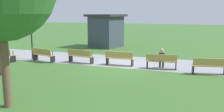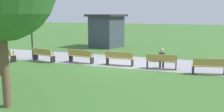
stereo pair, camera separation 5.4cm
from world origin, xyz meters
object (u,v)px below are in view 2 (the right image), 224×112
(bench_6, at_px, (161,61))
(bench_7, at_px, (210,66))
(person_seated, at_px, (162,58))
(kiosk, at_px, (107,30))
(bench_4, at_px, (81,56))
(lamp_post, at_px, (31,19))
(bench_3, at_px, (43,54))
(bench_5, at_px, (119,58))
(bench_2, at_px, (6,54))

(bench_6, bearing_deg, bench_7, -15.32)
(bench_7, height_order, person_seated, person_seated)
(kiosk, bearing_deg, bench_4, -67.44)
(lamp_post, xyz_separation_m, kiosk, (2.51, 7.66, -1.22))
(bench_4, relative_size, bench_6, 1.00)
(bench_3, height_order, lamp_post, lamp_post)
(bench_5, xyz_separation_m, kiosk, (-3.87, 7.61, 1.10))
(bench_4, bearing_deg, bench_7, 3.09)
(bench_2, distance_m, bench_4, 5.18)
(bench_3, relative_size, bench_4, 1.01)
(bench_3, height_order, bench_5, same)
(bench_2, distance_m, person_seated, 10.30)
(bench_3, xyz_separation_m, bench_6, (7.74, 0.41, 0.00))
(lamp_post, bearing_deg, person_seated, 0.30)
(bench_6, distance_m, lamp_post, 9.27)
(bench_7, relative_size, person_seated, 1.50)
(bench_6, xyz_separation_m, person_seated, (-0.02, 0.14, 0.16))
(person_seated, distance_m, lamp_post, 9.21)
(bench_5, height_order, person_seated, person_seated)
(bench_2, height_order, person_seated, person_seated)
(bench_6, bearing_deg, lamp_post, 173.25)
(lamp_post, bearing_deg, bench_6, -0.60)
(bench_6, bearing_deg, bench_2, 179.97)
(bench_3, xyz_separation_m, person_seated, (7.72, 0.55, 0.16))
(bench_2, relative_size, lamp_post, 0.45)
(bench_4, bearing_deg, bench_5, 9.21)
(bench_4, distance_m, lamp_post, 4.45)
(bench_5, height_order, kiosk, kiosk)
(bench_2, height_order, lamp_post, lamp_post)
(bench_3, relative_size, bench_5, 1.03)
(bench_4, bearing_deg, bench_6, 6.15)
(bench_7, bearing_deg, bench_6, 158.53)
(bench_5, bearing_deg, bench_6, -3.06)
(bench_3, bearing_deg, bench_6, 15.36)
(bench_5, relative_size, person_seated, 1.45)
(person_seated, height_order, kiosk, kiosk)
(bench_2, distance_m, bench_7, 12.82)
(kiosk, bearing_deg, bench_3, -85.73)
(bench_5, bearing_deg, person_seated, 0.06)
(bench_2, relative_size, bench_5, 1.03)
(bench_4, relative_size, bench_7, 0.99)
(bench_4, distance_m, bench_7, 7.75)
(bench_5, distance_m, lamp_post, 6.79)
(bench_3, bearing_deg, bench_7, 12.30)
(bench_7, bearing_deg, lamp_post, 165.18)
(person_seated, height_order, lamp_post, lamp_post)
(bench_7, xyz_separation_m, person_seated, (-2.58, 0.55, 0.16))
(bench_3, relative_size, lamp_post, 0.45)
(bench_2, bearing_deg, bench_7, 21.51)
(bench_7, bearing_deg, bench_5, 161.59)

